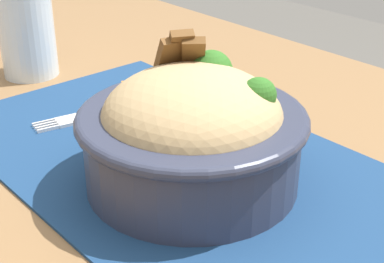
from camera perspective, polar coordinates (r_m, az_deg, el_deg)
The scene contains 5 objects.
table at distance 0.57m, azimuth -3.42°, elevation -10.62°, with size 1.37×0.80×0.76m.
placemat at distance 0.55m, azimuth -2.35°, elevation -2.46°, with size 0.47×0.28×0.00m, color navy.
bowl at distance 0.48m, azimuth 0.04°, elevation 0.05°, with size 0.20×0.20×0.13m.
fork at distance 0.64m, azimuth -10.17°, elevation 1.54°, with size 0.04×0.14×0.00m.
drinking_glass at distance 0.77m, azimuth -16.04°, elevation 9.12°, with size 0.07×0.07×0.12m.
Camera 1 is at (-0.36, 0.27, 1.03)m, focal length 53.73 mm.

